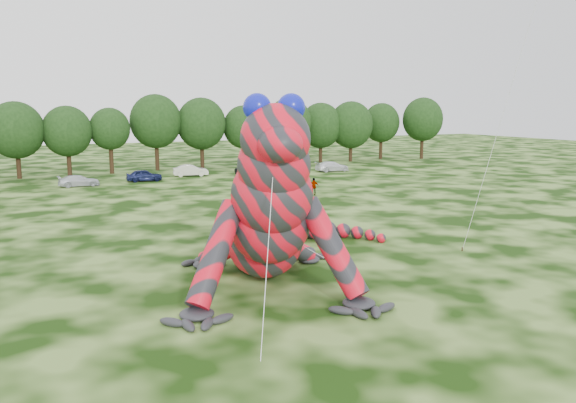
{
  "coord_description": "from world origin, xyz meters",
  "views": [
    {
      "loc": [
        -9.71,
        -19.78,
        8.92
      ],
      "look_at": [
        2.65,
        6.16,
        4.0
      ],
      "focal_mm": 35.0,
      "sensor_mm": 36.0,
      "label": 1
    }
  ],
  "objects_px": {
    "inflatable_gecko": "(261,186)",
    "tree_8": "(68,141)",
    "tree_9": "(110,141)",
    "tree_14": "(321,133)",
    "tree_13": "(289,131)",
    "car_6": "(254,170)",
    "tree_10": "(156,132)",
    "car_4": "(144,175)",
    "tree_17": "(422,128)",
    "tree_7": "(17,140)",
    "tree_11": "(202,133)",
    "spectator_5": "(290,216)",
    "tree_12": "(244,136)",
    "spectator_3": "(314,187)",
    "car_3": "(79,181)",
    "car_7": "(332,166)",
    "car_5": "(191,171)",
    "tree_15": "(351,131)",
    "tree_16": "(381,131)"
  },
  "relations": [
    {
      "from": "tree_13",
      "to": "car_5",
      "type": "relative_size",
      "value": 2.29
    },
    {
      "from": "tree_9",
      "to": "tree_17",
      "type": "distance_m",
      "value": 50.89
    },
    {
      "from": "tree_8",
      "to": "tree_12",
      "type": "relative_size",
      "value": 1.0
    },
    {
      "from": "car_6",
      "to": "tree_13",
      "type": "bearing_deg",
      "value": -55.79
    },
    {
      "from": "car_4",
      "to": "tree_9",
      "type": "bearing_deg",
      "value": 17.3
    },
    {
      "from": "tree_12",
      "to": "car_3",
      "type": "xyz_separation_m",
      "value": [
        -24.1,
        -11.39,
        -3.85
      ]
    },
    {
      "from": "car_5",
      "to": "spectator_3",
      "type": "height_order",
      "value": "spectator_3"
    },
    {
      "from": "tree_11",
      "to": "car_6",
      "type": "bearing_deg",
      "value": -70.58
    },
    {
      "from": "tree_8",
      "to": "car_5",
      "type": "xyz_separation_m",
      "value": [
        13.95,
        -7.02,
        -3.74
      ]
    },
    {
      "from": "car_4",
      "to": "car_6",
      "type": "distance_m",
      "value": 14.13
    },
    {
      "from": "tree_11",
      "to": "spectator_5",
      "type": "distance_m",
      "value": 41.76
    },
    {
      "from": "tree_7",
      "to": "tree_10",
      "type": "relative_size",
      "value": 0.9
    },
    {
      "from": "tree_9",
      "to": "car_3",
      "type": "height_order",
      "value": "tree_9"
    },
    {
      "from": "car_3",
      "to": "spectator_5",
      "type": "bearing_deg",
      "value": -159.45
    },
    {
      "from": "tree_8",
      "to": "tree_7",
      "type": "bearing_deg",
      "value": -178.22
    },
    {
      "from": "tree_13",
      "to": "car_6",
      "type": "height_order",
      "value": "tree_13"
    },
    {
      "from": "car_5",
      "to": "spectator_3",
      "type": "distance_m",
      "value": 21.66
    },
    {
      "from": "inflatable_gecko",
      "to": "tree_12",
      "type": "relative_size",
      "value": 2.12
    },
    {
      "from": "car_3",
      "to": "car_7",
      "type": "relative_size",
      "value": 0.93
    },
    {
      "from": "car_5",
      "to": "tree_11",
      "type": "bearing_deg",
      "value": -15.59
    },
    {
      "from": "tree_8",
      "to": "tree_13",
      "type": "bearing_deg",
      "value": 0.26
    },
    {
      "from": "tree_11",
      "to": "tree_14",
      "type": "bearing_deg",
      "value": 1.54
    },
    {
      "from": "inflatable_gecko",
      "to": "tree_8",
      "type": "relative_size",
      "value": 2.12
    },
    {
      "from": "tree_8",
      "to": "spectator_5",
      "type": "bearing_deg",
      "value": -73.01
    },
    {
      "from": "tree_11",
      "to": "car_5",
      "type": "relative_size",
      "value": 2.28
    },
    {
      "from": "spectator_3",
      "to": "tree_8",
      "type": "bearing_deg",
      "value": -33.5
    },
    {
      "from": "tree_7",
      "to": "tree_15",
      "type": "distance_m",
      "value": 48.56
    },
    {
      "from": "inflatable_gecko",
      "to": "tree_11",
      "type": "height_order",
      "value": "tree_11"
    },
    {
      "from": "tree_9",
      "to": "tree_14",
      "type": "xyz_separation_m",
      "value": [
        32.4,
        1.38,
        0.36
      ]
    },
    {
      "from": "tree_12",
      "to": "spectator_3",
      "type": "bearing_deg",
      "value": -96.8
    },
    {
      "from": "tree_8",
      "to": "tree_15",
      "type": "height_order",
      "value": "tree_15"
    },
    {
      "from": "tree_15",
      "to": "car_4",
      "type": "distance_m",
      "value": 36.79
    },
    {
      "from": "car_5",
      "to": "car_4",
      "type": "bearing_deg",
      "value": 121.4
    },
    {
      "from": "car_5",
      "to": "tree_8",
      "type": "bearing_deg",
      "value": 73.89
    },
    {
      "from": "tree_7",
      "to": "tree_11",
      "type": "relative_size",
      "value": 0.94
    },
    {
      "from": "tree_10",
      "to": "car_4",
      "type": "xyz_separation_m",
      "value": [
        -4.02,
        -11.03,
        -4.54
      ]
    },
    {
      "from": "car_4",
      "to": "car_6",
      "type": "xyz_separation_m",
      "value": [
        14.13,
        0.1,
        -0.03
      ]
    },
    {
      "from": "tree_16",
      "to": "car_7",
      "type": "xyz_separation_m",
      "value": [
        -16.71,
        -12.58,
        -4.0
      ]
    },
    {
      "from": "inflatable_gecko",
      "to": "tree_14",
      "type": "xyz_separation_m",
      "value": [
        31.92,
        51.56,
        -0.05
      ]
    },
    {
      "from": "inflatable_gecko",
      "to": "tree_9",
      "type": "height_order",
      "value": "inflatable_gecko"
    },
    {
      "from": "inflatable_gecko",
      "to": "tree_8",
      "type": "xyz_separation_m",
      "value": [
        -5.76,
        49.83,
        -0.27
      ]
    },
    {
      "from": "tree_16",
      "to": "car_6",
      "type": "bearing_deg",
      "value": -157.24
    },
    {
      "from": "tree_11",
      "to": "car_7",
      "type": "distance_m",
      "value": 19.3
    },
    {
      "from": "tree_8",
      "to": "tree_11",
      "type": "bearing_deg",
      "value": 3.84
    },
    {
      "from": "tree_8",
      "to": "tree_14",
      "type": "height_order",
      "value": "tree_14"
    },
    {
      "from": "tree_14",
      "to": "tree_17",
      "type": "xyz_separation_m",
      "value": [
        18.49,
        -2.06,
        0.45
      ]
    },
    {
      "from": "tree_8",
      "to": "tree_11",
      "type": "height_order",
      "value": "tree_11"
    },
    {
      "from": "spectator_3",
      "to": "tree_10",
      "type": "bearing_deg",
      "value": -53.03
    },
    {
      "from": "tree_12",
      "to": "car_4",
      "type": "xyz_separation_m",
      "value": [
        -16.64,
        -10.19,
        -3.77
      ]
    },
    {
      "from": "inflatable_gecko",
      "to": "spectator_3",
      "type": "relative_size",
      "value": 10.73
    }
  ]
}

